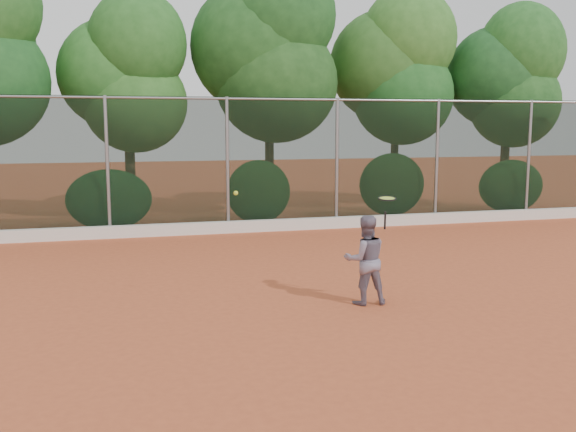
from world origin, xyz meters
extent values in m
plane|color=#BD522C|center=(0.00, 0.00, 0.00)|extent=(80.00, 80.00, 0.00)
cube|color=silver|center=(0.00, 6.82, 0.15)|extent=(24.00, 0.20, 0.30)
imported|color=slate|center=(0.90, -0.30, 0.70)|extent=(0.73, 0.59, 1.41)
cube|color=black|center=(0.00, 7.00, 1.75)|extent=(24.00, 0.01, 3.50)
cylinder|color=gray|center=(0.00, 7.00, 3.45)|extent=(24.00, 0.06, 0.06)
cylinder|color=gray|center=(-3.00, 7.00, 1.75)|extent=(0.09, 0.09, 3.50)
cylinder|color=gray|center=(0.00, 7.00, 1.75)|extent=(0.09, 0.09, 3.50)
cylinder|color=gray|center=(3.00, 7.00, 1.75)|extent=(0.09, 0.09, 3.50)
cylinder|color=gray|center=(6.00, 7.00, 1.75)|extent=(0.09, 0.09, 3.50)
cylinder|color=gray|center=(9.00, 7.00, 1.75)|extent=(0.09, 0.09, 3.50)
cylinder|color=#47311B|center=(-2.40, 9.30, 1.20)|extent=(0.28, 0.28, 2.40)
ellipsoid|color=#2A5F20|center=(-2.20, 9.20, 3.40)|extent=(2.90, 2.40, 2.80)
ellipsoid|color=#256121|center=(-2.70, 9.50, 4.20)|extent=(3.20, 2.70, 3.10)
ellipsoid|color=#21561D|center=(-2.10, 9.00, 5.00)|extent=(2.70, 2.30, 2.90)
cylinder|color=#412719|center=(1.60, 9.00, 1.50)|extent=(0.26, 0.26, 3.00)
ellipsoid|color=#2E6225|center=(1.80, 8.90, 4.00)|extent=(3.60, 3.00, 3.50)
ellipsoid|color=#2C6627|center=(1.30, 9.20, 5.00)|extent=(3.90, 3.20, 3.80)
ellipsoid|color=#286827|center=(1.90, 8.80, 5.90)|extent=(3.20, 2.70, 3.30)
cylinder|color=#3F2A18|center=(5.70, 9.20, 1.35)|extent=(0.24, 0.24, 2.70)
ellipsoid|color=#1B4F1C|center=(5.90, 9.10, 3.70)|extent=(3.20, 2.70, 3.10)
ellipsoid|color=#25521C|center=(5.40, 9.40, 4.60)|extent=(3.50, 2.90, 3.40)
ellipsoid|color=#2C6121|center=(6.00, 9.00, 5.40)|extent=(3.00, 2.50, 3.10)
cylinder|color=#4A301C|center=(9.40, 8.80, 1.25)|extent=(0.28, 0.28, 2.50)
ellipsoid|color=#2F6B28|center=(9.60, 8.70, 3.50)|extent=(3.00, 2.50, 2.90)
ellipsoid|color=#246026|center=(9.10, 9.00, 4.30)|extent=(3.30, 2.80, 3.20)
ellipsoid|color=#33762D|center=(9.70, 8.60, 5.10)|extent=(2.80, 2.40, 3.00)
ellipsoid|color=#256326|center=(-3.00, 7.80, 0.85)|extent=(2.20, 1.16, 1.60)
ellipsoid|color=#2F6727|center=(1.00, 7.80, 0.95)|extent=(1.80, 1.04, 1.76)
ellipsoid|color=#2E5E24|center=(5.00, 7.80, 1.05)|extent=(2.00, 1.10, 1.84)
ellipsoid|color=#326C29|center=(9.00, 7.80, 0.90)|extent=(2.16, 1.12, 1.64)
cylinder|color=black|center=(1.20, -0.35, 1.33)|extent=(0.05, 0.07, 0.29)
torus|color=black|center=(1.20, -0.41, 1.68)|extent=(0.36, 0.36, 0.06)
cylinder|color=#B7D53E|center=(1.20, -0.41, 1.68)|extent=(0.30, 0.30, 0.03)
sphere|color=yellow|center=(-1.12, -0.20, 1.80)|extent=(0.07, 0.07, 0.07)
camera|label=1|loc=(-2.84, -9.46, 2.81)|focal=40.00mm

